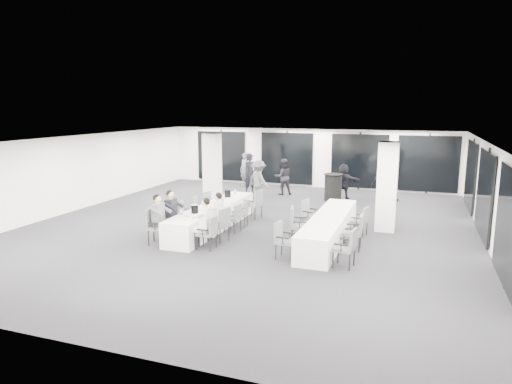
{
  "coord_description": "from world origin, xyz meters",
  "views": [
    {
      "loc": [
        5.03,
        -13.52,
        3.86
      ],
      "look_at": [
        0.3,
        -0.2,
        1.2
      ],
      "focal_mm": 32.0,
      "sensor_mm": 36.0,
      "label": 1
    }
  ],
  "objects_px": {
    "chair_side_left_near": "(283,238)",
    "standing_guest_f": "(343,179)",
    "chair_main_right_near": "(209,231)",
    "chair_main_right_mid": "(234,217)",
    "chair_side_right_mid": "(356,230)",
    "standing_guest_d": "(384,182)",
    "standing_guest_a": "(250,171)",
    "standing_guest_g": "(245,167)",
    "cocktail_table": "(333,187)",
    "chair_side_right_near": "(348,246)",
    "chair_main_right_fourth": "(243,212)",
    "chair_side_left_mid": "(297,223)",
    "standing_guest_b": "(283,174)",
    "standing_guest_c": "(259,178)",
    "standing_guest_h": "(389,195)",
    "ice_bucket_near": "(195,209)",
    "chair_main_left_far": "(210,202)",
    "chair_main_left_second": "(168,219)",
    "chair_main_left_mid": "(185,213)",
    "standing_guest_e": "(390,179)",
    "ice_bucket_far": "(228,193)",
    "banquet_table_side": "(329,228)",
    "banquet_table_main": "(213,217)",
    "chair_main_left_fourth": "(199,207)",
    "chair_side_right_far": "(362,219)",
    "chair_main_right_second": "(221,223)",
    "chair_side_left_far": "(309,213)",
    "chair_main_left_near": "(155,224)",
    "chair_main_right_far": "(255,202)"
  },
  "relations": [
    {
      "from": "chair_side_left_near",
      "to": "standing_guest_f",
      "type": "height_order",
      "value": "standing_guest_f"
    },
    {
      "from": "chair_main_right_near",
      "to": "chair_main_right_mid",
      "type": "bearing_deg",
      "value": 0.99
    },
    {
      "from": "chair_side_right_mid",
      "to": "standing_guest_d",
      "type": "height_order",
      "value": "standing_guest_d"
    },
    {
      "from": "standing_guest_a",
      "to": "standing_guest_g",
      "type": "relative_size",
      "value": 1.1
    },
    {
      "from": "cocktail_table",
      "to": "chair_side_right_near",
      "type": "relative_size",
      "value": 1.16
    },
    {
      "from": "standing_guest_f",
      "to": "chair_main_right_fourth",
      "type": "bearing_deg",
      "value": 65.69
    },
    {
      "from": "chair_side_left_mid",
      "to": "standing_guest_b",
      "type": "xyz_separation_m",
      "value": [
        -2.41,
        6.86,
        0.31
      ]
    },
    {
      "from": "standing_guest_c",
      "to": "standing_guest_h",
      "type": "height_order",
      "value": "standing_guest_c"
    },
    {
      "from": "standing_guest_a",
      "to": "ice_bucket_near",
      "type": "relative_size",
      "value": 8.2
    },
    {
      "from": "ice_bucket_near",
      "to": "cocktail_table",
      "type": "bearing_deg",
      "value": 66.85
    },
    {
      "from": "standing_guest_g",
      "to": "chair_main_right_near",
      "type": "bearing_deg",
      "value": -46.97
    },
    {
      "from": "chair_side_right_mid",
      "to": "chair_main_left_far",
      "type": "bearing_deg",
      "value": 65.04
    },
    {
      "from": "chair_side_left_mid",
      "to": "chair_main_right_fourth",
      "type": "bearing_deg",
      "value": -128.03
    },
    {
      "from": "chair_main_left_second",
      "to": "standing_guest_h",
      "type": "height_order",
      "value": "standing_guest_h"
    },
    {
      "from": "chair_main_right_near",
      "to": "standing_guest_f",
      "type": "bearing_deg",
      "value": -14.92
    },
    {
      "from": "chair_main_right_mid",
      "to": "chair_main_left_mid",
      "type": "bearing_deg",
      "value": 100.79
    },
    {
      "from": "standing_guest_e",
      "to": "ice_bucket_far",
      "type": "bearing_deg",
      "value": 109.38
    },
    {
      "from": "banquet_table_side",
      "to": "chair_main_right_near",
      "type": "bearing_deg",
      "value": -147.23
    },
    {
      "from": "chair_side_right_near",
      "to": "ice_bucket_far",
      "type": "bearing_deg",
      "value": 59.87
    },
    {
      "from": "banquet_table_main",
      "to": "chair_side_right_mid",
      "type": "height_order",
      "value": "chair_side_right_mid"
    },
    {
      "from": "chair_main_right_mid",
      "to": "chair_side_right_near",
      "type": "height_order",
      "value": "chair_side_right_near"
    },
    {
      "from": "standing_guest_g",
      "to": "ice_bucket_far",
      "type": "xyz_separation_m",
      "value": [
        1.71,
        -6.17,
        -0.06
      ]
    },
    {
      "from": "ice_bucket_far",
      "to": "chair_main_left_fourth",
      "type": "bearing_deg",
      "value": -133.7
    },
    {
      "from": "banquet_table_main",
      "to": "chair_side_right_far",
      "type": "bearing_deg",
      "value": 9.17
    },
    {
      "from": "chair_main_left_second",
      "to": "standing_guest_e",
      "type": "relative_size",
      "value": 0.57
    },
    {
      "from": "chair_main_right_second",
      "to": "chair_main_right_fourth",
      "type": "relative_size",
      "value": 1.15
    },
    {
      "from": "chair_main_right_near",
      "to": "standing_guest_e",
      "type": "distance_m",
      "value": 9.7
    },
    {
      "from": "cocktail_table",
      "to": "chair_main_left_mid",
      "type": "bearing_deg",
      "value": -121.62
    },
    {
      "from": "chair_main_left_second",
      "to": "ice_bucket_near",
      "type": "height_order",
      "value": "ice_bucket_near"
    },
    {
      "from": "standing_guest_b",
      "to": "standing_guest_g",
      "type": "relative_size",
      "value": 0.96
    },
    {
      "from": "chair_main_left_fourth",
      "to": "standing_guest_g",
      "type": "bearing_deg",
      "value": 179.21
    },
    {
      "from": "chair_main_right_near",
      "to": "standing_guest_g",
      "type": "height_order",
      "value": "standing_guest_g"
    },
    {
      "from": "chair_main_left_fourth",
      "to": "standing_guest_d",
      "type": "height_order",
      "value": "standing_guest_d"
    },
    {
      "from": "chair_main_right_fourth",
      "to": "chair_main_right_second",
      "type": "bearing_deg",
      "value": 174.65
    },
    {
      "from": "chair_side_right_mid",
      "to": "standing_guest_c",
      "type": "height_order",
      "value": "standing_guest_c"
    },
    {
      "from": "chair_main_right_mid",
      "to": "standing_guest_f",
      "type": "distance_m",
      "value": 6.87
    },
    {
      "from": "chair_main_left_fourth",
      "to": "chair_main_right_near",
      "type": "distance_m",
      "value": 3.17
    },
    {
      "from": "standing_guest_g",
      "to": "ice_bucket_near",
      "type": "bearing_deg",
      "value": -50.95
    },
    {
      "from": "chair_main_left_far",
      "to": "chair_side_left_far",
      "type": "relative_size",
      "value": 0.91
    },
    {
      "from": "chair_main_left_far",
      "to": "chair_main_right_fourth",
      "type": "height_order",
      "value": "chair_main_left_far"
    },
    {
      "from": "chair_side_left_far",
      "to": "ice_bucket_near",
      "type": "distance_m",
      "value": 3.63
    },
    {
      "from": "chair_main_right_second",
      "to": "ice_bucket_far",
      "type": "height_order",
      "value": "ice_bucket_far"
    },
    {
      "from": "chair_main_right_mid",
      "to": "chair_side_left_near",
      "type": "relative_size",
      "value": 0.93
    },
    {
      "from": "banquet_table_side",
      "to": "chair_main_left_fourth",
      "type": "bearing_deg",
      "value": 169.86
    },
    {
      "from": "chair_main_left_second",
      "to": "chair_main_left_far",
      "type": "bearing_deg",
      "value": 167.62
    },
    {
      "from": "chair_main_left_near",
      "to": "ice_bucket_near",
      "type": "xyz_separation_m",
      "value": [
        0.78,
        0.95,
        0.29
      ]
    },
    {
      "from": "standing_guest_c",
      "to": "chair_side_left_near",
      "type": "bearing_deg",
      "value": 141.18
    },
    {
      "from": "chair_main_right_fourth",
      "to": "chair_side_left_near",
      "type": "relative_size",
      "value": 0.91
    },
    {
      "from": "chair_side_left_near",
      "to": "chair_main_right_far",
      "type": "bearing_deg",
      "value": -145.47
    },
    {
      "from": "ice_bucket_near",
      "to": "chair_main_right_second",
      "type": "bearing_deg",
      "value": -7.38
    }
  ]
}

